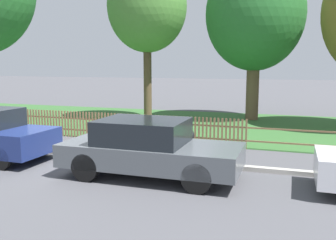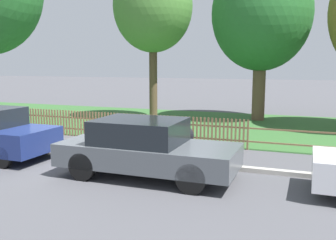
{
  "view_description": "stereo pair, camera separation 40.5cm",
  "coord_description": "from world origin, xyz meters",
  "px_view_note": "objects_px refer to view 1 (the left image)",
  "views": [
    {
      "loc": [
        6.58,
        -9.51,
        2.75
      ],
      "look_at": [
        3.07,
        0.9,
        1.1
      ],
      "focal_mm": 40.0,
      "sensor_mm": 36.0,
      "label": 1
    },
    {
      "loc": [
        6.96,
        -9.38,
        2.75
      ],
      "look_at": [
        3.07,
        0.9,
        1.1
      ],
      "focal_mm": 40.0,
      "sensor_mm": 36.0,
      "label": 2
    }
  ],
  "objects_px": {
    "tree_mid_park": "(255,15)",
    "covered_motorcycle": "(164,133)",
    "tree_behind_motorcycle": "(147,7)",
    "parked_car_navy_estate": "(149,148)"
  },
  "relations": [
    {
      "from": "parked_car_navy_estate",
      "to": "covered_motorcycle",
      "type": "xyz_separation_m",
      "value": [
        -0.29,
        1.99,
        -0.01
      ]
    },
    {
      "from": "tree_mid_park",
      "to": "tree_behind_motorcycle",
      "type": "bearing_deg",
      "value": -161.4
    },
    {
      "from": "parked_car_navy_estate",
      "to": "tree_mid_park",
      "type": "distance_m",
      "value": 11.49
    },
    {
      "from": "parked_car_navy_estate",
      "to": "covered_motorcycle",
      "type": "bearing_deg",
      "value": 97.82
    },
    {
      "from": "tree_mid_park",
      "to": "covered_motorcycle",
      "type": "bearing_deg",
      "value": -100.81
    },
    {
      "from": "parked_car_navy_estate",
      "to": "tree_behind_motorcycle",
      "type": "bearing_deg",
      "value": 111.51
    },
    {
      "from": "covered_motorcycle",
      "to": "tree_behind_motorcycle",
      "type": "relative_size",
      "value": 0.27
    },
    {
      "from": "covered_motorcycle",
      "to": "tree_behind_motorcycle",
      "type": "bearing_deg",
      "value": 115.06
    },
    {
      "from": "parked_car_navy_estate",
      "to": "covered_motorcycle",
      "type": "relative_size",
      "value": 2.09
    },
    {
      "from": "covered_motorcycle",
      "to": "tree_mid_park",
      "type": "xyz_separation_m",
      "value": [
        1.63,
        8.55,
        4.38
      ]
    }
  ]
}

